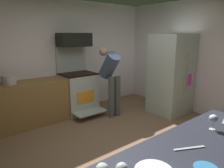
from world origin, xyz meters
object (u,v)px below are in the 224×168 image
(microwave, at_px, (74,40))
(person_cook, at_px, (111,76))
(refrigerator, at_px, (171,74))
(wine_glass_mid, at_px, (213,119))
(stock_pot, at_px, (9,80))
(oven_range, at_px, (78,91))

(microwave, relative_size, person_cook, 0.48)
(refrigerator, bearing_deg, wine_glass_mid, -136.45)
(person_cook, relative_size, stock_pot, 5.82)
(wine_glass_mid, bearing_deg, refrigerator, 43.55)
(microwave, bearing_deg, wine_glass_mid, -96.54)
(wine_glass_mid, distance_m, stock_pot, 3.52)
(microwave, bearing_deg, oven_range, -90.00)
(stock_pot, bearing_deg, person_cook, -17.34)
(oven_range, bearing_deg, wine_glass_mid, -96.72)
(refrigerator, relative_size, person_cook, 1.19)
(microwave, distance_m, person_cook, 1.17)
(refrigerator, height_order, wine_glass_mid, refrigerator)
(microwave, height_order, wine_glass_mid, microwave)
(refrigerator, relative_size, wine_glass_mid, 11.53)
(stock_pot, bearing_deg, wine_glass_mid, -72.22)
(oven_range, relative_size, refrigerator, 0.85)
(refrigerator, distance_m, person_cook, 1.41)
(oven_range, bearing_deg, stock_pot, 179.54)
(wine_glass_mid, relative_size, stock_pot, 0.60)
(microwave, bearing_deg, refrigerator, -40.26)
(oven_range, xyz_separation_m, refrigerator, (1.70, -1.35, 0.40))
(person_cook, height_order, stock_pot, person_cook)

